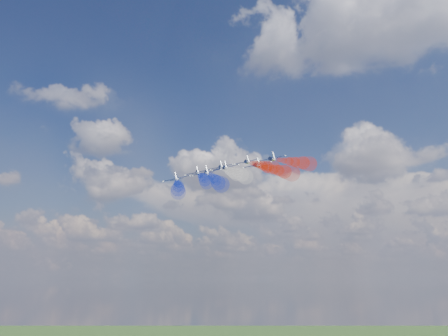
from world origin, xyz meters
The scene contains 16 objects.
jet_lead centered at (-27.19, -2.77, 136.26)m, with size 10.10×12.62×3.37m, color black, non-canonical shape.
trail_lead centered at (-11.45, -24.63, 128.97)m, with size 4.21×44.66×4.21m, color white, non-canonical shape.
jet_inner_left centered at (-29.37, -16.47, 131.74)m, with size 10.10×12.62×3.37m, color black, non-canonical shape.
trail_inner_left centered at (-13.63, -38.33, 124.45)m, with size 4.21×44.66×4.21m, color #182CD0, non-canonical shape.
jet_inner_right centered at (-13.83, -5.98, 136.23)m, with size 10.10×12.62×3.37m, color black, non-canonical shape.
trail_inner_right centered at (1.91, -27.84, 128.95)m, with size 4.21×44.66×4.21m, color red, non-canonical shape.
jet_outer_left centered at (-30.12, -29.01, 127.20)m, with size 10.10×12.62×3.37m, color black, non-canonical shape.
trail_outer_left centered at (-14.38, -50.87, 119.91)m, with size 4.21×44.66×4.21m, color #182CD0, non-canonical shape.
jet_center_third centered at (-15.01, -20.81, 131.10)m, with size 10.10×12.62×3.37m, color black, non-canonical shape.
trail_center_third centered at (0.73, -42.67, 123.81)m, with size 4.21×44.66×4.21m, color white, non-canonical shape.
jet_outer_right centered at (-1.55, -10.23, 135.05)m, with size 10.10×12.62×3.37m, color black, non-canonical shape.
trail_outer_right centered at (14.19, -32.09, 127.76)m, with size 4.21×44.66×4.21m, color red, non-canonical shape.
jet_rear_left centered at (-15.62, -32.25, 127.25)m, with size 10.10×12.62×3.37m, color black, non-canonical shape.
trail_rear_left centered at (0.12, -54.11, 119.97)m, with size 4.21×44.66×4.21m, color #182CD0, non-canonical shape.
jet_rear_right centered at (-1.89, -21.97, 130.35)m, with size 10.10×12.62×3.37m, color black, non-canonical shape.
trail_rear_right centered at (13.85, -43.83, 123.06)m, with size 4.21×44.66×4.21m, color red, non-canonical shape.
Camera 1 is at (69.39, -169.88, 92.54)m, focal length 39.58 mm.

